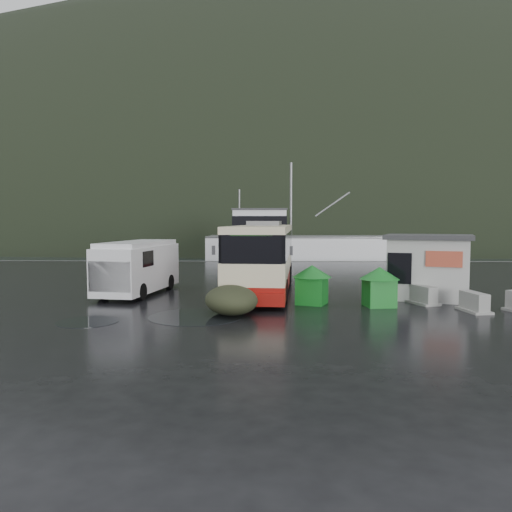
{
  "coord_description": "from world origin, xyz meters",
  "views": [
    {
      "loc": [
        1.59,
        -21.81,
        3.37
      ],
      "look_at": [
        1.03,
        2.12,
        1.7
      ],
      "focal_mm": 35.0,
      "sensor_mm": 36.0,
      "label": 1
    }
  ],
  "objects_px": {
    "waste_bin_left": "(379,306)",
    "fishing_trawler": "(322,256)",
    "jersey_barrier_b": "(422,304)",
    "coach_bus": "(263,290)",
    "white_van": "(139,294)",
    "ticket_kiosk": "(427,299)",
    "waste_bin_right": "(312,304)",
    "dome_tent": "(231,314)",
    "jersey_barrier_a": "(474,312)"
  },
  "relations": [
    {
      "from": "ticket_kiosk",
      "to": "jersey_barrier_a",
      "type": "xyz_separation_m",
      "value": [
        0.76,
        -3.05,
        0.0
      ]
    },
    {
      "from": "dome_tent",
      "to": "ticket_kiosk",
      "type": "relative_size",
      "value": 0.75
    },
    {
      "from": "waste_bin_left",
      "to": "fishing_trawler",
      "type": "distance_m",
      "value": 28.92
    },
    {
      "from": "coach_bus",
      "to": "waste_bin_left",
      "type": "distance_m",
      "value": 6.6
    },
    {
      "from": "coach_bus",
      "to": "dome_tent",
      "type": "height_order",
      "value": "coach_bus"
    },
    {
      "from": "waste_bin_right",
      "to": "dome_tent",
      "type": "bearing_deg",
      "value": -143.32
    },
    {
      "from": "white_van",
      "to": "ticket_kiosk",
      "type": "distance_m",
      "value": 13.01
    },
    {
      "from": "white_van",
      "to": "jersey_barrier_a",
      "type": "distance_m",
      "value": 14.36
    },
    {
      "from": "waste_bin_left",
      "to": "ticket_kiosk",
      "type": "bearing_deg",
      "value": 37.85
    },
    {
      "from": "waste_bin_right",
      "to": "ticket_kiosk",
      "type": "height_order",
      "value": "ticket_kiosk"
    },
    {
      "from": "jersey_barrier_a",
      "to": "waste_bin_right",
      "type": "bearing_deg",
      "value": 164.88
    },
    {
      "from": "waste_bin_left",
      "to": "waste_bin_right",
      "type": "relative_size",
      "value": 0.99
    },
    {
      "from": "coach_bus",
      "to": "fishing_trawler",
      "type": "distance_m",
      "value": 24.83
    },
    {
      "from": "dome_tent",
      "to": "ticket_kiosk",
      "type": "height_order",
      "value": "ticket_kiosk"
    },
    {
      "from": "white_van",
      "to": "waste_bin_right",
      "type": "bearing_deg",
      "value": -10.0
    },
    {
      "from": "waste_bin_right",
      "to": "fishing_trawler",
      "type": "bearing_deg",
      "value": 83.05
    },
    {
      "from": "white_van",
      "to": "ticket_kiosk",
      "type": "xyz_separation_m",
      "value": [
        12.96,
        -1.19,
        0.0
      ]
    },
    {
      "from": "white_van",
      "to": "fishing_trawler",
      "type": "relative_size",
      "value": 0.23
    },
    {
      "from": "white_van",
      "to": "dome_tent",
      "type": "bearing_deg",
      "value": -37.98
    },
    {
      "from": "jersey_barrier_b",
      "to": "fishing_trawler",
      "type": "xyz_separation_m",
      "value": [
        -1.05,
        28.24,
        0.0
      ]
    },
    {
      "from": "white_van",
      "to": "jersey_barrier_b",
      "type": "relative_size",
      "value": 3.89
    },
    {
      "from": "white_van",
      "to": "ticket_kiosk",
      "type": "bearing_deg",
      "value": 3.48
    },
    {
      "from": "coach_bus",
      "to": "jersey_barrier_a",
      "type": "height_order",
      "value": "coach_bus"
    },
    {
      "from": "coach_bus",
      "to": "ticket_kiosk",
      "type": "distance_m",
      "value": 7.67
    },
    {
      "from": "jersey_barrier_a",
      "to": "jersey_barrier_b",
      "type": "bearing_deg",
      "value": 128.34
    },
    {
      "from": "dome_tent",
      "to": "jersey_barrier_b",
      "type": "bearing_deg",
      "value": 18.05
    },
    {
      "from": "white_van",
      "to": "jersey_barrier_a",
      "type": "xyz_separation_m",
      "value": [
        13.71,
        -4.24,
        0.0
      ]
    },
    {
      "from": "white_van",
      "to": "jersey_barrier_b",
      "type": "bearing_deg",
      "value": -2.67
    },
    {
      "from": "jersey_barrier_a",
      "to": "fishing_trawler",
      "type": "relative_size",
      "value": 0.06
    },
    {
      "from": "waste_bin_right",
      "to": "ticket_kiosk",
      "type": "distance_m",
      "value": 5.35
    },
    {
      "from": "waste_bin_right",
      "to": "jersey_barrier_b",
      "type": "height_order",
      "value": "waste_bin_right"
    },
    {
      "from": "white_van",
      "to": "waste_bin_right",
      "type": "xyz_separation_m",
      "value": [
        7.81,
        -2.65,
        0.0
      ]
    },
    {
      "from": "jersey_barrier_a",
      "to": "coach_bus",
      "type": "bearing_deg",
      "value": 143.87
    },
    {
      "from": "dome_tent",
      "to": "jersey_barrier_b",
      "type": "distance_m",
      "value": 8.03
    },
    {
      "from": "coach_bus",
      "to": "ticket_kiosk",
      "type": "bearing_deg",
      "value": -16.98
    },
    {
      "from": "coach_bus",
      "to": "waste_bin_right",
      "type": "distance_m",
      "value": 4.65
    },
    {
      "from": "coach_bus",
      "to": "ticket_kiosk",
      "type": "height_order",
      "value": "coach_bus"
    },
    {
      "from": "white_van",
      "to": "waste_bin_left",
      "type": "xyz_separation_m",
      "value": [
        10.43,
        -3.16,
        0.0
      ]
    },
    {
      "from": "waste_bin_left",
      "to": "dome_tent",
      "type": "distance_m",
      "value": 6.02
    },
    {
      "from": "white_van",
      "to": "dome_tent",
      "type": "relative_size",
      "value": 2.21
    },
    {
      "from": "waste_bin_left",
      "to": "fishing_trawler",
      "type": "height_order",
      "value": "fishing_trawler"
    },
    {
      "from": "waste_bin_left",
      "to": "white_van",
      "type": "bearing_deg",
      "value": 163.16
    },
    {
      "from": "white_van",
      "to": "jersey_barrier_a",
      "type": "bearing_deg",
      "value": -8.46
    },
    {
      "from": "coach_bus",
      "to": "jersey_barrier_a",
      "type": "relative_size",
      "value": 8.27
    },
    {
      "from": "dome_tent",
      "to": "ticket_kiosk",
      "type": "xyz_separation_m",
      "value": [
        8.27,
        3.78,
        0.0
      ]
    },
    {
      "from": "dome_tent",
      "to": "ticket_kiosk",
      "type": "bearing_deg",
      "value": 24.59
    },
    {
      "from": "fishing_trawler",
      "to": "jersey_barrier_a",
      "type": "bearing_deg",
      "value": -84.95
    },
    {
      "from": "coach_bus",
      "to": "fishing_trawler",
      "type": "xyz_separation_m",
      "value": [
        5.47,
        24.22,
        0.0
      ]
    },
    {
      "from": "ticket_kiosk",
      "to": "dome_tent",
      "type": "bearing_deg",
      "value": -135.38
    },
    {
      "from": "jersey_barrier_a",
      "to": "fishing_trawler",
      "type": "bearing_deg",
      "value": 94.66
    }
  ]
}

